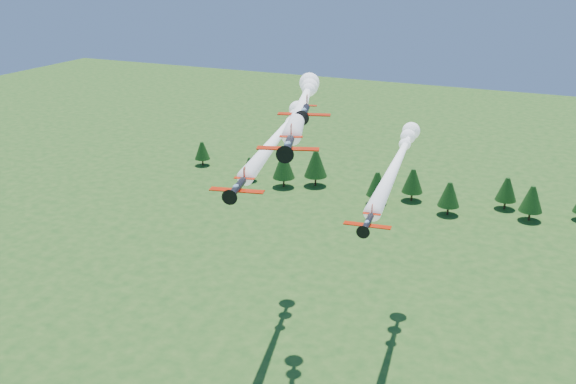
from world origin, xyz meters
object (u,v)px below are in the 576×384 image
at_px(plane_lead, 304,100).
at_px(plane_slot, 304,112).
at_px(plane_right, 399,158).
at_px(plane_left, 281,133).

relative_size(plane_lead, plane_slot, 5.25).
bearing_deg(plane_slot, plane_right, 53.97).
bearing_deg(plane_slot, plane_left, 105.65).
distance_m(plane_lead, plane_left, 18.29).
relative_size(plane_lead, plane_right, 0.82).
distance_m(plane_right, plane_slot, 29.05).
bearing_deg(plane_left, plane_lead, -63.84).
bearing_deg(plane_right, plane_lead, -136.55).
relative_size(plane_right, plane_slot, 6.44).
bearing_deg(plane_lead, plane_slot, -85.65).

